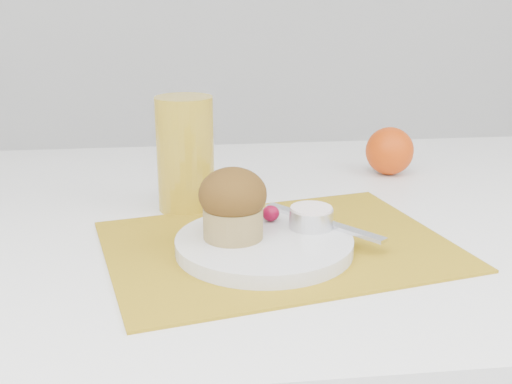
{
  "coord_description": "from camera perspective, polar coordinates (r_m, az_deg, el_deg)",
  "views": [
    {
      "loc": [
        -0.17,
        -0.78,
        1.05
      ],
      "look_at": [
        -0.08,
        -0.01,
        0.8
      ],
      "focal_mm": 45.0,
      "sensor_mm": 36.0,
      "label": 1
    }
  ],
  "objects": [
    {
      "name": "raspberry_near",
      "position": [
        0.79,
        1.32,
        -1.9
      ],
      "size": [
        0.02,
        0.02,
        0.02
      ],
      "primitive_type": "ellipsoid",
      "color": "#60021A",
      "rests_on": "plate"
    },
    {
      "name": "butter_knife",
      "position": [
        0.79,
        5.94,
        -2.66
      ],
      "size": [
        0.12,
        0.15,
        0.0
      ],
      "primitive_type": "cube",
      "rotation": [
        0.0,
        0.0,
        -0.89
      ],
      "color": "silver",
      "rests_on": "plate"
    },
    {
      "name": "orange",
      "position": [
        1.08,
        11.79,
        3.59
      ],
      "size": [
        0.08,
        0.08,
        0.08
      ],
      "primitive_type": "sphere",
      "color": "#CF4107",
      "rests_on": "table"
    },
    {
      "name": "plate",
      "position": [
        0.75,
        0.73,
        -4.65
      ],
      "size": [
        0.22,
        0.22,
        0.02
      ],
      "primitive_type": "cylinder",
      "rotation": [
        0.0,
        0.0,
        0.04
      ],
      "color": "silver",
      "rests_on": "placemat"
    },
    {
      "name": "muffin",
      "position": [
        0.73,
        -2.07,
        -1.01
      ],
      "size": [
        0.08,
        0.08,
        0.08
      ],
      "color": "#A48B4F",
      "rests_on": "plate"
    },
    {
      "name": "ramekin",
      "position": [
        0.77,
        4.92,
        -2.34
      ],
      "size": [
        0.07,
        0.07,
        0.02
      ],
      "primitive_type": "cylinder",
      "rotation": [
        0.0,
        0.0,
        -0.29
      ],
      "color": "silver",
      "rests_on": "plate"
    },
    {
      "name": "raspberry_far",
      "position": [
        0.78,
        4.3,
        -2.43
      ],
      "size": [
        0.02,
        0.02,
        0.02
      ],
      "primitive_type": "ellipsoid",
      "color": "#58020C",
      "rests_on": "plate"
    },
    {
      "name": "juice_glass",
      "position": [
        0.88,
        -6.3,
        3.39
      ],
      "size": [
        0.08,
        0.08,
        0.16
      ],
      "primitive_type": "cylinder",
      "rotation": [
        0.0,
        0.0,
        -0.02
      ],
      "color": "gold",
      "rests_on": "table"
    },
    {
      "name": "placemat",
      "position": [
        0.77,
        1.98,
        -4.78
      ],
      "size": [
        0.45,
        0.37,
        0.0
      ],
      "primitive_type": "cube",
      "rotation": [
        0.0,
        0.0,
        0.21
      ],
      "color": "#A58017",
      "rests_on": "table"
    },
    {
      "name": "cream",
      "position": [
        0.77,
        4.94,
        -1.55
      ],
      "size": [
        0.06,
        0.06,
        0.01
      ],
      "primitive_type": "cylinder",
      "rotation": [
        0.0,
        0.0,
        0.33
      ],
      "color": "white",
      "rests_on": "ramekin"
    }
  ]
}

